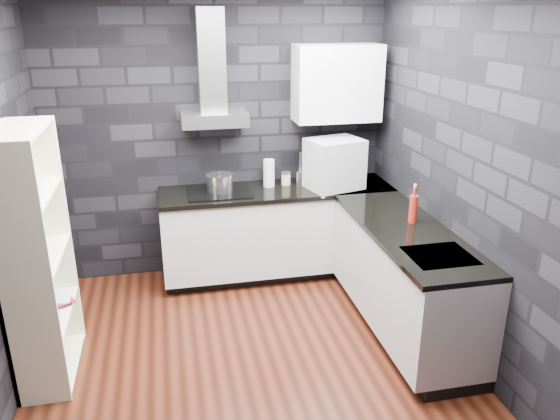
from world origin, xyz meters
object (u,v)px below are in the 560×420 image
object	(u,v)px
utensil_crock	(301,178)
fruit_bowl	(33,259)
pot	(220,183)
glass_vase	(269,173)
storage_jar	(286,179)
appliance_garage	(334,165)
bookshelf	(37,258)
red_bottle	(413,209)

from	to	relation	value
utensil_crock	fruit_bowl	world-z (taller)	utensil_crock
pot	glass_vase	size ratio (longest dim) A/B	0.91
storage_jar	utensil_crock	xyz separation A→B (m)	(0.15, -0.02, 0.01)
glass_vase	appliance_garage	bearing A→B (deg)	-15.15
appliance_garage	fruit_bowl	size ratio (longest dim) A/B	2.26
pot	bookshelf	world-z (taller)	bookshelf
red_bottle	bookshelf	distance (m)	2.80
bookshelf	fruit_bowl	xyz separation A→B (m)	(0.00, -0.09, 0.04)
storage_jar	appliance_garage	bearing A→B (deg)	-23.75
storage_jar	bookshelf	size ratio (longest dim) A/B	0.06
storage_jar	fruit_bowl	world-z (taller)	storage_jar
bookshelf	fruit_bowl	world-z (taller)	bookshelf
utensil_crock	pot	bearing A→B (deg)	-175.25
glass_vase	appliance_garage	world-z (taller)	appliance_garage
storage_jar	red_bottle	distance (m)	1.41
appliance_garage	fruit_bowl	distance (m)	2.73
glass_vase	red_bottle	distance (m)	1.49
storage_jar	utensil_crock	size ratio (longest dim) A/B	0.84
storage_jar	red_bottle	bearing A→B (deg)	-57.08
pot	fruit_bowl	distance (m)	1.88
pot	utensil_crock	bearing A→B (deg)	4.75
glass_vase	red_bottle	bearing A→B (deg)	-51.01
bookshelf	fruit_bowl	size ratio (longest dim) A/B	8.41
pot	glass_vase	distance (m)	0.49
storage_jar	bookshelf	xyz separation A→B (m)	(-2.03, -1.27, -0.05)
pot	utensil_crock	world-z (taller)	pot
glass_vase	red_bottle	size ratio (longest dim) A/B	1.17
utensil_crock	storage_jar	bearing A→B (deg)	170.34
pot	appliance_garage	bearing A→B (deg)	-5.08
utensil_crock	appliance_garage	size ratio (longest dim) A/B	0.27
fruit_bowl	appliance_garage	bearing A→B (deg)	25.55
storage_jar	red_bottle	xyz separation A→B (m)	(0.77, -1.18, 0.06)
glass_vase	utensil_crock	size ratio (longest dim) A/B	2.03
storage_jar	bookshelf	bearing A→B (deg)	-148.03
glass_vase	bookshelf	size ratio (longest dim) A/B	0.15
pot	red_bottle	distance (m)	1.79
pot	red_bottle	size ratio (longest dim) A/B	1.07
bookshelf	fruit_bowl	distance (m)	0.10
pot	utensil_crock	xyz separation A→B (m)	(0.80, 0.07, -0.02)
pot	glass_vase	xyz separation A→B (m)	(0.48, 0.07, 0.05)
utensil_crock	appliance_garage	world-z (taller)	appliance_garage
pot	bookshelf	size ratio (longest dim) A/B	0.13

